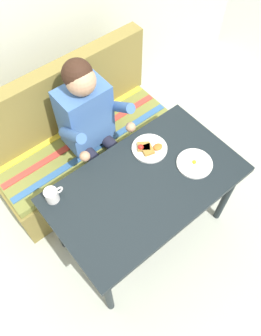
{
  "coord_description": "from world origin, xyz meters",
  "views": [
    {
      "loc": [
        -0.73,
        -0.73,
        2.49
      ],
      "look_at": [
        0.0,
        0.15,
        0.72
      ],
      "focal_mm": 35.76,
      "sensor_mm": 36.0,
      "label": 1
    }
  ],
  "objects": [
    {
      "name": "plate_eggs",
      "position": [
        0.33,
        -0.09,
        0.74
      ],
      "size": [
        0.23,
        0.23,
        0.04
      ],
      "color": "white",
      "rests_on": "table"
    },
    {
      "name": "person",
      "position": [
        0.02,
        0.59,
        0.74
      ],
      "size": [
        0.45,
        0.61,
        1.21
      ],
      "color": "#3E66A3",
      "rests_on": "ground"
    },
    {
      "name": "ground_plane",
      "position": [
        0.0,
        0.0,
        0.0
      ],
      "size": [
        8.0,
        8.0,
        0.0
      ],
      "primitive_type": "plane",
      "color": "#AFB5A5"
    },
    {
      "name": "coffee_mug",
      "position": [
        -0.49,
        0.27,
        0.78
      ],
      "size": [
        0.12,
        0.08,
        0.09
      ],
      "color": "white",
      "rests_on": "table"
    },
    {
      "name": "back_wall",
      "position": [
        0.0,
        1.27,
        1.3
      ],
      "size": [
        4.4,
        0.1,
        2.6
      ],
      "primitive_type": "cube",
      "color": "beige",
      "rests_on": "ground"
    },
    {
      "name": "couch",
      "position": [
        0.0,
        0.76,
        0.33
      ],
      "size": [
        1.44,
        0.56,
        1.0
      ],
      "color": "olive",
      "rests_on": "ground"
    },
    {
      "name": "table",
      "position": [
        0.0,
        0.0,
        0.65
      ],
      "size": [
        1.2,
        0.7,
        0.73
      ],
      "color": "black",
      "rests_on": "ground"
    },
    {
      "name": "plate_breakfast",
      "position": [
        0.18,
        0.18,
        0.74
      ],
      "size": [
        0.23,
        0.23,
        0.05
      ],
      "color": "white",
      "rests_on": "table"
    }
  ]
}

